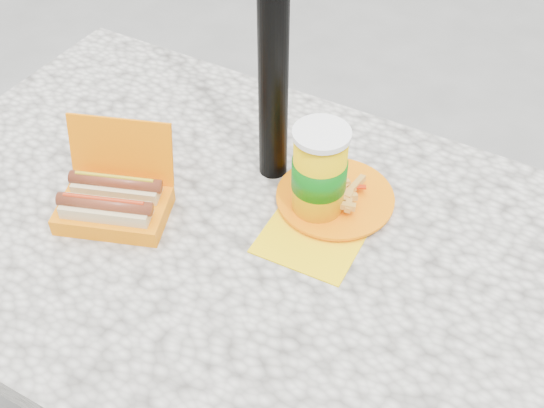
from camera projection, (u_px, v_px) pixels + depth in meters
The scene contains 4 objects.
picnic_table at pixel (229, 267), 1.21m from camera, with size 1.20×0.80×0.75m.
hotdog_box at pixel (114, 201), 1.13m from camera, with size 0.22×0.20×0.14m.
fries_plate at pixel (333, 199), 1.16m from camera, with size 0.20×0.28×0.04m.
soda_cup at pixel (319, 173), 1.10m from camera, with size 0.09×0.09×0.17m.
Camera 1 is at (0.45, -0.65, 1.57)m, focal length 45.00 mm.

